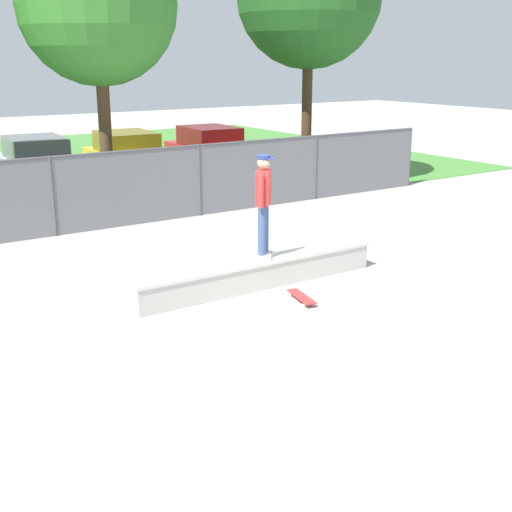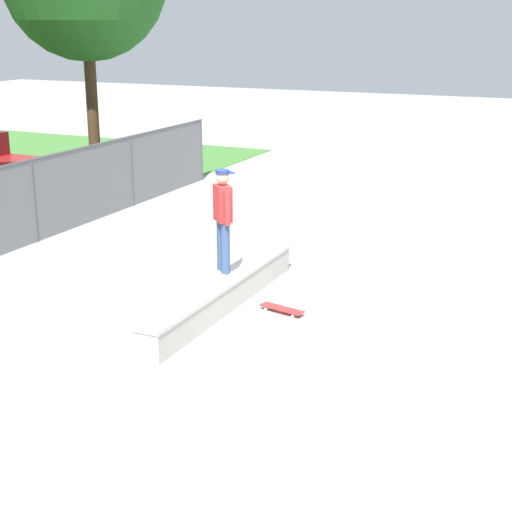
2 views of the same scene
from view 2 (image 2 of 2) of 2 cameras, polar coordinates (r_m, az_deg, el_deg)
ground_plane at (r=12.85m, az=1.13°, el=-4.41°), size 80.00×80.00×0.00m
concrete_ledge at (r=13.09m, az=-2.49°, el=-2.80°), size 4.86×0.48×0.51m
skateboarder at (r=12.86m, az=-2.44°, el=2.83°), size 0.45×0.46×1.84m
skateboard at (r=12.94m, az=1.92°, el=-3.91°), size 0.36×0.82×0.09m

